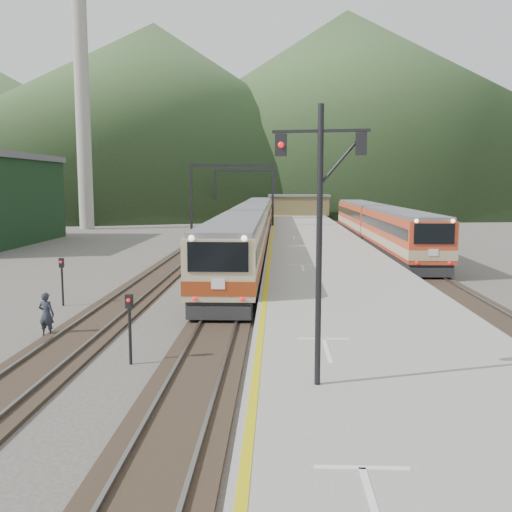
{
  "coord_description": "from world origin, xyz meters",
  "views": [
    {
      "loc": [
        2.37,
        -9.85,
        5.71
      ],
      "look_at": [
        1.26,
        19.45,
        2.0
      ],
      "focal_mm": 40.0,
      "sensor_mm": 36.0,
      "label": 1
    }
  ],
  "objects_px": {
    "worker": "(46,314)",
    "second_train": "(376,225)",
    "main_train": "(252,224)",
    "signal_mast": "(320,216)"
  },
  "relations": [
    {
      "from": "main_train",
      "to": "second_train",
      "type": "distance_m",
      "value": 11.5
    },
    {
      "from": "main_train",
      "to": "worker",
      "type": "xyz_separation_m",
      "value": [
        -6.31,
        -32.32,
        -1.2
      ]
    },
    {
      "from": "signal_mast",
      "to": "second_train",
      "type": "bearing_deg",
      "value": 78.41
    },
    {
      "from": "worker",
      "to": "second_train",
      "type": "bearing_deg",
      "value": -109.94
    },
    {
      "from": "main_train",
      "to": "worker",
      "type": "relative_size",
      "value": 36.13
    },
    {
      "from": "second_train",
      "to": "signal_mast",
      "type": "bearing_deg",
      "value": -101.59
    },
    {
      "from": "worker",
      "to": "signal_mast",
      "type": "bearing_deg",
      "value": 150.74
    },
    {
      "from": "main_train",
      "to": "signal_mast",
      "type": "bearing_deg",
      "value": -85.23
    },
    {
      "from": "main_train",
      "to": "second_train",
      "type": "height_order",
      "value": "main_train"
    },
    {
      "from": "main_train",
      "to": "worker",
      "type": "height_order",
      "value": "main_train"
    }
  ]
}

